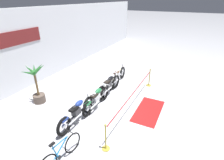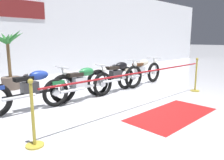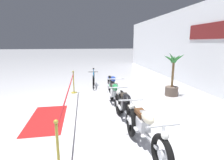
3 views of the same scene
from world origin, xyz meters
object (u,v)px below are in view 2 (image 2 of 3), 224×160
motorcycle_green_1 (82,84)px  floor_banner (172,114)px  motorcycle_black_2 (117,76)px  stanchion_mid_left (196,80)px  motorcycle_cream_3 (141,72)px  motorcycle_blue_0 (33,90)px  stanchion_far_left (107,89)px  potted_palm_left_of_row (10,64)px

motorcycle_green_1 → floor_banner: (0.78, -2.26, -0.46)m
motorcycle_black_2 → stanchion_mid_left: (1.84, -1.65, -0.13)m
motorcycle_green_1 → motorcycle_cream_3: (2.70, 0.19, 0.01)m
motorcycle_cream_3 → stanchion_mid_left: size_ratio=2.29×
motorcycle_cream_3 → stanchion_mid_left: 1.84m
motorcycle_blue_0 → motorcycle_cream_3: bearing=0.6°
motorcycle_blue_0 → motorcycle_green_1: size_ratio=1.09×
stanchion_far_left → motorcycle_green_1: bearing=72.1°
motorcycle_cream_3 → stanchion_far_left: stanchion_far_left is taller
stanchion_mid_left → potted_palm_left_of_row: bearing=133.6°
stanchion_mid_left → motorcycle_green_1: bearing=154.1°
motorcycle_black_2 → stanchion_mid_left: stanchion_mid_left is taller
stanchion_far_left → stanchion_mid_left: 3.76m
motorcycle_green_1 → stanchion_far_left: bearing=-107.9°
stanchion_far_left → stanchion_mid_left: size_ratio=5.01×
motorcycle_black_2 → floor_banner: bearing=-104.9°
motorcycle_black_2 → floor_banner: size_ratio=1.03×
motorcycle_blue_0 → motorcycle_green_1: motorcycle_blue_0 is taller
potted_palm_left_of_row → stanchion_far_left: bearing=-85.2°
motorcycle_black_2 → stanchion_mid_left: size_ratio=2.13×
motorcycle_cream_3 → stanchion_mid_left: (0.54, -1.76, -0.12)m
stanchion_far_left → potted_palm_left_of_row: bearing=94.8°
motorcycle_black_2 → stanchion_far_left: (-1.91, -1.65, 0.17)m
motorcycle_green_1 → motorcycle_cream_3: size_ratio=0.90×
motorcycle_black_2 → stanchion_far_left: size_ratio=0.43×
motorcycle_cream_3 → stanchion_mid_left: stanchion_mid_left is taller
stanchion_mid_left → stanchion_far_left: bearing=180.0°
motorcycle_blue_0 → floor_banner: (2.05, -2.40, -0.47)m
stanchion_mid_left → floor_banner: (-2.46, -0.69, -0.35)m
motorcycle_blue_0 → stanchion_far_left: (0.76, -1.71, 0.19)m
motorcycle_green_1 → stanchion_mid_left: size_ratio=2.06×
motorcycle_green_1 → motorcycle_black_2: motorcycle_black_2 is taller
motorcycle_cream_3 → stanchion_far_left: 3.66m
motorcycle_blue_0 → floor_banner: size_ratio=1.09×
motorcycle_black_2 → stanchion_far_left: stanchion_far_left is taller
motorcycle_green_1 → potted_palm_left_of_row: 2.89m
stanchion_far_left → stanchion_mid_left: same height
floor_banner → stanchion_far_left: bearing=151.4°
floor_banner → motorcycle_black_2: bearing=74.5°
motorcycle_blue_0 → motorcycle_cream_3: same height
motorcycle_blue_0 → floor_banner: 3.19m
potted_palm_left_of_row → stanchion_mid_left: (4.10, -4.31, -0.48)m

